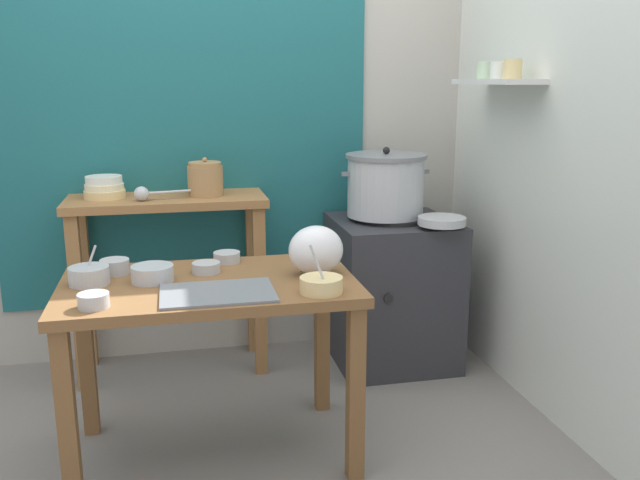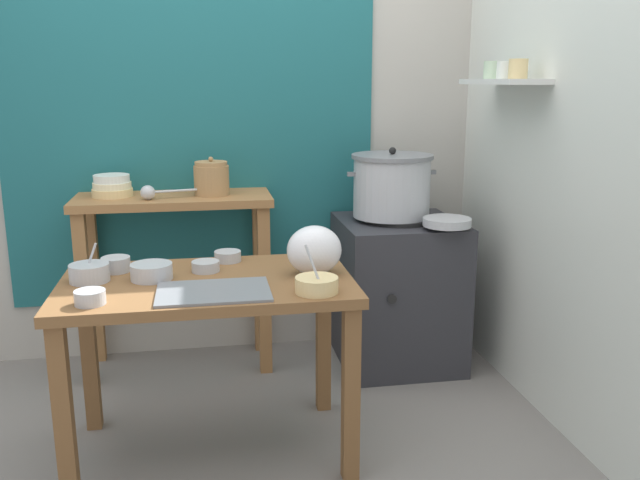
{
  "view_description": "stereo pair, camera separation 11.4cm",
  "coord_description": "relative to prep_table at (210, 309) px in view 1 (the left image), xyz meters",
  "views": [
    {
      "loc": [
        -0.22,
        -2.49,
        1.46
      ],
      "look_at": [
        0.36,
        0.11,
        0.82
      ],
      "focal_mm": 37.61,
      "sensor_mm": 36.0,
      "label": 1
    },
    {
      "loc": [
        -0.11,
        -2.51,
        1.46
      ],
      "look_at": [
        0.36,
        0.11,
        0.82
      ],
      "focal_mm": 37.61,
      "sensor_mm": 36.0,
      "label": 2
    }
  ],
  "objects": [
    {
      "name": "ground_plane",
      "position": [
        0.1,
        0.04,
        -0.61
      ],
      "size": [
        9.0,
        9.0,
        0.0
      ],
      "primitive_type": "plane",
      "color": "gray"
    },
    {
      "name": "wall_back",
      "position": [
        0.19,
        1.14,
        0.69
      ],
      "size": [
        4.4,
        0.12,
        2.6
      ],
      "color": "#B2ADA3",
      "rests_on": "ground"
    },
    {
      "name": "wall_right",
      "position": [
        1.5,
        0.24,
        0.69
      ],
      "size": [
        0.3,
        3.2,
        2.6
      ],
      "color": "silver",
      "rests_on": "ground"
    },
    {
      "name": "prep_table",
      "position": [
        0.0,
        0.0,
        0.0
      ],
      "size": [
        1.1,
        0.66,
        0.72
      ],
      "color": "brown",
      "rests_on": "ground"
    },
    {
      "name": "back_shelf_table",
      "position": [
        -0.15,
        0.87,
        0.07
      ],
      "size": [
        0.96,
        0.4,
        0.9
      ],
      "color": "#9E6B3D",
      "rests_on": "ground"
    },
    {
      "name": "stove_block",
      "position": [
        0.98,
        0.74,
        -0.23
      ],
      "size": [
        0.6,
        0.61,
        0.78
      ],
      "color": "#2D2D33",
      "rests_on": "ground"
    },
    {
      "name": "steamer_pot",
      "position": [
        0.94,
        0.76,
        0.33
      ],
      "size": [
        0.46,
        0.41,
        0.35
      ],
      "color": "#B7BABF",
      "rests_on": "stove_block"
    },
    {
      "name": "clay_pot",
      "position": [
        0.04,
        0.87,
        0.37
      ],
      "size": [
        0.17,
        0.17,
        0.19
      ],
      "color": "#A37A4C",
      "rests_on": "back_shelf_table"
    },
    {
      "name": "bowl_stack_enamel",
      "position": [
        -0.44,
        0.91,
        0.34
      ],
      "size": [
        0.2,
        0.2,
        0.11
      ],
      "color": "#E5C684",
      "rests_on": "back_shelf_table"
    },
    {
      "name": "ladle",
      "position": [
        -0.25,
        0.78,
        0.33
      ],
      "size": [
        0.29,
        0.09,
        0.07
      ],
      "color": "#B7BABF",
      "rests_on": "back_shelf_table"
    },
    {
      "name": "serving_tray",
      "position": [
        0.02,
        -0.17,
        0.12
      ],
      "size": [
        0.4,
        0.28,
        0.01
      ],
      "primitive_type": "cube",
      "color": "slate",
      "rests_on": "prep_table"
    },
    {
      "name": "plastic_bag",
      "position": [
        0.41,
        0.0,
        0.21
      ],
      "size": [
        0.21,
        0.17,
        0.19
      ],
      "primitive_type": "ellipsoid",
      "color": "white",
      "rests_on": "prep_table"
    },
    {
      "name": "wide_pan",
      "position": [
        1.14,
        0.49,
        0.19
      ],
      "size": [
        0.23,
        0.23,
        0.04
      ],
      "primitive_type": "cylinder",
      "color": "#B7BABF",
      "rests_on": "stove_block"
    },
    {
      "name": "prep_bowl_0",
      "position": [
        -0.21,
        0.04,
        0.14
      ],
      "size": [
        0.16,
        0.16,
        0.06
      ],
      "color": "#B7BABF",
      "rests_on": "prep_table"
    },
    {
      "name": "prep_bowl_1",
      "position": [
        0.09,
        0.25,
        0.13
      ],
      "size": [
        0.11,
        0.11,
        0.04
      ],
      "color": "#B7BABF",
      "rests_on": "prep_table"
    },
    {
      "name": "prep_bowl_2",
      "position": [
        -0.0,
        0.11,
        0.13
      ],
      "size": [
        0.11,
        0.11,
        0.04
      ],
      "color": "#B7BABF",
      "rests_on": "prep_table"
    },
    {
      "name": "prep_bowl_3",
      "position": [
        0.38,
        -0.23,
        0.14
      ],
      "size": [
        0.15,
        0.15,
        0.18
      ],
      "color": "#E5C684",
      "rests_on": "prep_table"
    },
    {
      "name": "prep_bowl_4",
      "position": [
        -0.39,
        -0.22,
        0.14
      ],
      "size": [
        0.1,
        0.1,
        0.05
      ],
      "color": "#B7BABF",
      "rests_on": "prep_table"
    },
    {
      "name": "prep_bowl_5",
      "position": [
        -0.35,
        0.18,
        0.14
      ],
      "size": [
        0.11,
        0.11,
        0.06
      ],
      "color": "#B7BABF",
      "rests_on": "prep_table"
    },
    {
      "name": "prep_bowl_6",
      "position": [
        -0.43,
        0.05,
        0.15
      ],
      "size": [
        0.15,
        0.15,
        0.14
      ],
      "color": "#B7BABF",
      "rests_on": "prep_table"
    }
  ]
}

